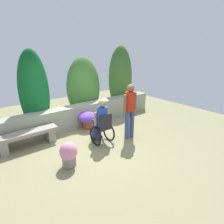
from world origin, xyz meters
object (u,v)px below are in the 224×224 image
object	(u,v)px
person_in_wheelchair	(101,123)
person_standing_companion	(130,108)
flower_pot_terracotta_by_wall	(87,118)
stone_bench	(28,137)
flower_pot_purple_near	(69,154)

from	to	relation	value
person_in_wheelchair	person_standing_companion	world-z (taller)	person_standing_companion
person_in_wheelchair	person_standing_companion	xyz separation A→B (m)	(0.85, -0.28, 0.35)
person_in_wheelchair	flower_pot_terracotta_by_wall	xyz separation A→B (m)	(0.24, 1.18, -0.27)
stone_bench	person_in_wheelchair	xyz separation A→B (m)	(1.77, -1.06, 0.30)
flower_pot_purple_near	person_standing_companion	bearing A→B (deg)	5.44
person_in_wheelchair	flower_pot_terracotta_by_wall	distance (m)	1.23
person_standing_companion	flower_pot_terracotta_by_wall	xyz separation A→B (m)	(-0.62, 1.45, -0.62)
stone_bench	flower_pot_terracotta_by_wall	distance (m)	2.01
person_standing_companion	flower_pot_terracotta_by_wall	distance (m)	1.69
stone_bench	flower_pot_terracotta_by_wall	world-z (taller)	flower_pot_terracotta_by_wall
person_in_wheelchair	flower_pot_terracotta_by_wall	world-z (taller)	person_in_wheelchair
flower_pot_terracotta_by_wall	person_in_wheelchair	bearing A→B (deg)	-101.42
stone_bench	person_in_wheelchair	distance (m)	2.08
person_in_wheelchair	flower_pot_purple_near	xyz separation A→B (m)	(-1.28, -0.48, -0.30)
person_in_wheelchair	flower_pot_purple_near	distance (m)	1.40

